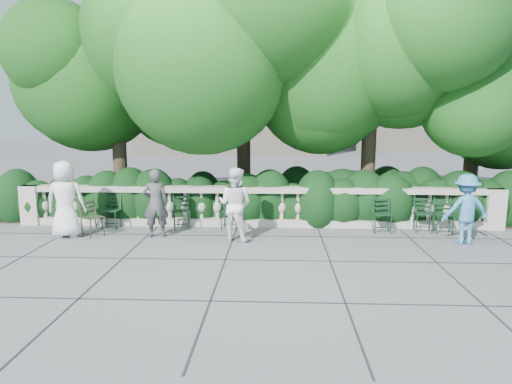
{
  "coord_description": "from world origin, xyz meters",
  "views": [
    {
      "loc": [
        0.47,
        -9.39,
        2.7
      ],
      "look_at": [
        0.0,
        1.0,
        1.0
      ],
      "focal_mm": 32.0,
      "sensor_mm": 36.0,
      "label": 1
    }
  ],
  "objects_px": {
    "chair_weathered": "(97,237)",
    "person_older_blue": "(466,209)",
    "chair_c": "(229,231)",
    "chair_f": "(424,233)",
    "chair_b": "(183,230)",
    "chair_a": "(109,230)",
    "chair_d": "(382,234)",
    "person_businessman": "(65,199)",
    "person_casual_man": "(235,204)",
    "chair_e": "(444,234)",
    "person_woman_grey": "(156,203)"
  },
  "relations": [
    {
      "from": "person_older_blue",
      "to": "person_businessman",
      "type": "bearing_deg",
      "value": -4.84
    },
    {
      "from": "chair_weathered",
      "to": "person_businessman",
      "type": "bearing_deg",
      "value": 124.35
    },
    {
      "from": "chair_weathered",
      "to": "chair_c",
      "type": "bearing_deg",
      "value": -40.27
    },
    {
      "from": "chair_b",
      "to": "person_older_blue",
      "type": "xyz_separation_m",
      "value": [
        6.32,
        -0.9,
        0.76
      ]
    },
    {
      "from": "person_casual_man",
      "to": "person_older_blue",
      "type": "bearing_deg",
      "value": -161.71
    },
    {
      "from": "chair_c",
      "to": "chair_weathered",
      "type": "height_order",
      "value": "same"
    },
    {
      "from": "chair_b",
      "to": "person_businessman",
      "type": "bearing_deg",
      "value": -179.73
    },
    {
      "from": "chair_d",
      "to": "chair_f",
      "type": "bearing_deg",
      "value": 10.6
    },
    {
      "from": "chair_a",
      "to": "person_woman_grey",
      "type": "xyz_separation_m",
      "value": [
        1.33,
        -0.6,
        0.78
      ]
    },
    {
      "from": "chair_a",
      "to": "chair_c",
      "type": "height_order",
      "value": "same"
    },
    {
      "from": "chair_a",
      "to": "chair_c",
      "type": "relative_size",
      "value": 1.0
    },
    {
      "from": "person_businessman",
      "to": "chair_f",
      "type": "bearing_deg",
      "value": -179.03
    },
    {
      "from": "chair_b",
      "to": "person_older_blue",
      "type": "height_order",
      "value": "person_older_blue"
    },
    {
      "from": "person_businessman",
      "to": "chair_weathered",
      "type": "bearing_deg",
      "value": 175.2
    },
    {
      "from": "chair_b",
      "to": "person_businessman",
      "type": "distance_m",
      "value": 2.75
    },
    {
      "from": "chair_b",
      "to": "person_woman_grey",
      "type": "height_order",
      "value": "person_woman_grey"
    },
    {
      "from": "chair_e",
      "to": "chair_f",
      "type": "height_order",
      "value": "same"
    },
    {
      "from": "chair_weathered",
      "to": "person_businessman",
      "type": "height_order",
      "value": "person_businessman"
    },
    {
      "from": "chair_weathered",
      "to": "person_older_blue",
      "type": "relative_size",
      "value": 0.55
    },
    {
      "from": "chair_b",
      "to": "person_woman_grey",
      "type": "bearing_deg",
      "value": -144.3
    },
    {
      "from": "chair_a",
      "to": "chair_f",
      "type": "xyz_separation_m",
      "value": [
        7.56,
        -0.01,
        0.0
      ]
    },
    {
      "from": "chair_c",
      "to": "person_older_blue",
      "type": "bearing_deg",
      "value": -3.65
    },
    {
      "from": "chair_a",
      "to": "chair_e",
      "type": "xyz_separation_m",
      "value": [
        8.0,
        -0.11,
        0.0
      ]
    },
    {
      "from": "chair_e",
      "to": "chair_c",
      "type": "bearing_deg",
      "value": -175.37
    },
    {
      "from": "person_businessman",
      "to": "person_older_blue",
      "type": "bearing_deg",
      "value": 174.81
    },
    {
      "from": "chair_f",
      "to": "person_older_blue",
      "type": "bearing_deg",
      "value": -52.58
    },
    {
      "from": "chair_a",
      "to": "person_businessman",
      "type": "relative_size",
      "value": 0.48
    },
    {
      "from": "chair_d",
      "to": "chair_f",
      "type": "distance_m",
      "value": 1.0
    },
    {
      "from": "person_woman_grey",
      "to": "chair_b",
      "type": "bearing_deg",
      "value": -139.61
    },
    {
      "from": "chair_c",
      "to": "person_older_blue",
      "type": "xyz_separation_m",
      "value": [
        5.19,
        -0.94,
        0.76
      ]
    },
    {
      "from": "chair_e",
      "to": "person_woman_grey",
      "type": "xyz_separation_m",
      "value": [
        -6.67,
        -0.49,
        0.78
      ]
    },
    {
      "from": "chair_f",
      "to": "person_casual_man",
      "type": "height_order",
      "value": "person_casual_man"
    },
    {
      "from": "chair_c",
      "to": "chair_b",
      "type": "bearing_deg",
      "value": -171.54
    },
    {
      "from": "chair_b",
      "to": "person_casual_man",
      "type": "distance_m",
      "value": 1.76
    },
    {
      "from": "person_casual_man",
      "to": "person_older_blue",
      "type": "height_order",
      "value": "person_casual_man"
    },
    {
      "from": "chair_b",
      "to": "chair_weathered",
      "type": "distance_m",
      "value": 1.95
    },
    {
      "from": "person_older_blue",
      "to": "chair_weathered",
      "type": "bearing_deg",
      "value": -4.87
    },
    {
      "from": "chair_a",
      "to": "chair_c",
      "type": "distance_m",
      "value": 2.93
    },
    {
      "from": "chair_c",
      "to": "person_older_blue",
      "type": "distance_m",
      "value": 5.33
    },
    {
      "from": "chair_f",
      "to": "chair_b",
      "type": "bearing_deg",
      "value": -174.37
    },
    {
      "from": "chair_a",
      "to": "chair_d",
      "type": "height_order",
      "value": "same"
    },
    {
      "from": "chair_c",
      "to": "chair_d",
      "type": "bearing_deg",
      "value": 4.01
    },
    {
      "from": "person_businessman",
      "to": "person_casual_man",
      "type": "height_order",
      "value": "person_businessman"
    },
    {
      "from": "chair_a",
      "to": "chair_d",
      "type": "relative_size",
      "value": 1.0
    },
    {
      "from": "chair_b",
      "to": "chair_c",
      "type": "distance_m",
      "value": 1.12
    },
    {
      "from": "chair_f",
      "to": "person_older_blue",
      "type": "distance_m",
      "value": 1.31
    },
    {
      "from": "chair_c",
      "to": "chair_weathered",
      "type": "distance_m",
      "value": 3.03
    },
    {
      "from": "chair_b",
      "to": "chair_f",
      "type": "height_order",
      "value": "same"
    },
    {
      "from": "person_businessman",
      "to": "person_casual_man",
      "type": "relative_size",
      "value": 1.08
    },
    {
      "from": "chair_c",
      "to": "person_woman_grey",
      "type": "distance_m",
      "value": 1.88
    }
  ]
}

